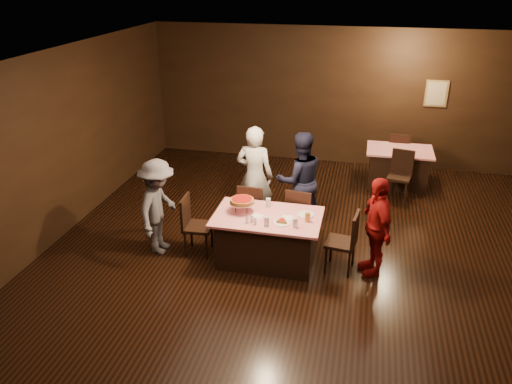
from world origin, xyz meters
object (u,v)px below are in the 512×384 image
diner_navy_hoodie (300,180)px  pizza_stand (242,201)px  chair_far_left (253,209)px  glass_amber (308,217)px  back_table (398,167)px  glass_back (268,203)px  chair_end_right (341,241)px  chair_back_far (397,153)px  diner_white_jacket (255,176)px  glass_front_right (295,223)px  main_table (267,238)px  glass_front_left (267,221)px  chair_far_right (301,214)px  chair_end_left (198,225)px  chair_back_near (399,176)px  plate_empty (306,215)px  diner_grey_knit (158,207)px  diner_red_shirt (376,226)px

diner_navy_hoodie → pizza_stand: (-0.70, -1.20, 0.10)m
chair_far_left → glass_amber: (1.00, -0.80, 0.37)m
back_table → glass_back: (-2.07, -3.14, 0.46)m
chair_end_right → chair_back_far: 4.15m
diner_white_jacket → glass_front_right: 1.71m
glass_front_right → main_table: bearing=150.9°
back_table → glass_front_left: glass_front_left is taller
chair_far_right → diner_navy_hoodie: bearing=-71.0°
chair_end_left → pizza_stand: pizza_stand is taller
chair_far_right → pizza_stand: size_ratio=2.50×
diner_white_jacket → diner_navy_hoodie: size_ratio=1.04×
chair_end_left → glass_front_right: (1.55, -0.25, 0.37)m
chair_far_right → chair_back_near: size_ratio=1.00×
chair_end_left → plate_empty: 1.68m
diner_grey_knit → plate_empty: diner_grey_knit is taller
chair_back_near → glass_back: chair_back_near is taller
back_table → glass_amber: 3.80m
pizza_stand → glass_amber: bearing=-5.7°
chair_back_far → glass_front_left: chair_back_far is taller
back_table → chair_back_far: size_ratio=1.37×
chair_far_left → glass_amber: size_ratio=6.79×
chair_back_near → pizza_stand: size_ratio=2.50×
diner_grey_knit → diner_navy_hoodie: bearing=-55.3°
diner_red_shirt → diner_grey_knit: bearing=-108.5°
diner_red_shirt → glass_back: (-1.63, 0.24, 0.09)m
chair_back_far → diner_navy_hoodie: diner_navy_hoodie is taller
chair_end_left → chair_back_far: 5.11m
chair_far_right → plate_empty: size_ratio=3.80×
glass_front_right → glass_back: (-0.50, 0.55, 0.00)m
chair_far_left → glass_front_right: chair_far_left is taller
chair_back_near → glass_amber: 3.16m
pizza_stand → main_table: bearing=-7.1°
chair_far_right → pizza_stand: pizza_stand is taller
chair_back_far → diner_white_jacket: (-2.49, -2.86, 0.41)m
diner_navy_hoodie → diner_red_shirt: bearing=112.3°
chair_end_left → chair_back_far: bearing=-40.8°
chair_back_far → diner_white_jacket: bearing=49.0°
diner_white_jacket → back_table: bearing=-133.0°
diner_grey_knit → glass_back: diner_grey_knit is taller
diner_navy_hoodie → diner_white_jacket: bearing=-20.4°
glass_amber → glass_back: same height
chair_end_right → diner_white_jacket: 2.01m
chair_back_far → plate_empty: 4.17m
diner_red_shirt → chair_far_left: bearing=-130.1°
back_table → glass_back: size_ratio=9.29×
back_table → chair_back_near: 0.71m
main_table → diner_grey_knit: (-1.70, -0.07, 0.38)m
glass_back → chair_back_far: bearing=61.1°
diner_red_shirt → chair_end_left: bearing=-109.5°
back_table → diner_grey_knit: (-3.72, -3.52, 0.38)m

